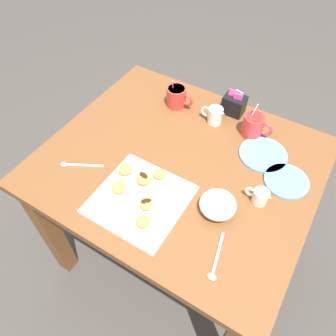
% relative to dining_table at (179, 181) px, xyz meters
% --- Properties ---
extents(ground_plane, '(8.00, 8.00, 0.00)m').
position_rel_dining_table_xyz_m(ground_plane, '(0.00, 0.00, -0.61)').
color(ground_plane, '#423D38').
extents(dining_table, '(1.01, 0.87, 0.74)m').
position_rel_dining_table_xyz_m(dining_table, '(0.00, 0.00, 0.00)').
color(dining_table, brown).
rests_on(dining_table, ground_plane).
extents(pastry_plate_square, '(0.30, 0.30, 0.02)m').
position_rel_dining_table_xyz_m(pastry_plate_square, '(-0.02, -0.23, 0.14)').
color(pastry_plate_square, white).
rests_on(pastry_plate_square, dining_table).
extents(coffee_mug_red_left, '(0.12, 0.08, 0.13)m').
position_rel_dining_table_xyz_m(coffee_mug_red_left, '(-0.17, 0.27, 0.18)').
color(coffee_mug_red_left, red).
rests_on(coffee_mug_red_left, dining_table).
extents(coffee_mug_red_right, '(0.12, 0.08, 0.14)m').
position_rel_dining_table_xyz_m(coffee_mug_red_right, '(0.18, 0.27, 0.18)').
color(coffee_mug_red_right, red).
rests_on(coffee_mug_red_right, dining_table).
extents(cream_pitcher_white, '(0.10, 0.06, 0.07)m').
position_rel_dining_table_xyz_m(cream_pitcher_white, '(0.02, 0.26, 0.17)').
color(cream_pitcher_white, white).
rests_on(cream_pitcher_white, dining_table).
extents(sugar_caddy, '(0.09, 0.07, 0.11)m').
position_rel_dining_table_xyz_m(sugar_caddy, '(0.06, 0.36, 0.17)').
color(sugar_caddy, black).
rests_on(sugar_caddy, dining_table).
extents(ice_cream_bowl, '(0.12, 0.12, 0.09)m').
position_rel_dining_table_xyz_m(ice_cream_bowl, '(0.22, -0.13, 0.17)').
color(ice_cream_bowl, white).
rests_on(ice_cream_bowl, dining_table).
extents(chocolate_sauce_pitcher, '(0.09, 0.05, 0.06)m').
position_rel_dining_table_xyz_m(chocolate_sauce_pitcher, '(0.32, -0.02, 0.16)').
color(chocolate_sauce_pitcher, white).
rests_on(chocolate_sauce_pitcher, dining_table).
extents(saucer_sky_left, '(0.18, 0.18, 0.01)m').
position_rel_dining_table_xyz_m(saucer_sky_left, '(0.26, 0.19, 0.14)').
color(saucer_sky_left, '#66A8DB').
rests_on(saucer_sky_left, dining_table).
extents(saucer_sky_right, '(0.16, 0.16, 0.01)m').
position_rel_dining_table_xyz_m(saucer_sky_right, '(0.38, 0.11, 0.14)').
color(saucer_sky_right, '#66A8DB').
rests_on(saucer_sky_right, dining_table).
extents(loose_spoon_near_saucer, '(0.05, 0.16, 0.01)m').
position_rel_dining_table_xyz_m(loose_spoon_near_saucer, '(0.29, -0.29, 0.13)').
color(loose_spoon_near_saucer, silver).
rests_on(loose_spoon_near_saucer, dining_table).
extents(loose_spoon_by_plate, '(0.15, 0.08, 0.01)m').
position_rel_dining_table_xyz_m(loose_spoon_by_plate, '(-0.31, -0.22, 0.13)').
color(loose_spoon_by_plate, silver).
rests_on(loose_spoon_by_plate, dining_table).
extents(beignet_0, '(0.05, 0.05, 0.03)m').
position_rel_dining_table_xyz_m(beignet_0, '(0.04, -0.31, 0.16)').
color(beignet_0, '#D19347').
rests_on(beignet_0, pastry_plate_square).
extents(beignet_1, '(0.07, 0.07, 0.03)m').
position_rel_dining_table_xyz_m(beignet_1, '(0.01, -0.24, 0.16)').
color(beignet_1, '#D19347').
rests_on(beignet_1, pastry_plate_square).
extents(chocolate_drizzle_1, '(0.04, 0.04, 0.00)m').
position_rel_dining_table_xyz_m(chocolate_drizzle_1, '(0.01, -0.24, 0.18)').
color(chocolate_drizzle_1, black).
rests_on(chocolate_drizzle_1, beignet_1).
extents(beignet_2, '(0.06, 0.06, 0.03)m').
position_rel_dining_table_xyz_m(beignet_2, '(-0.13, -0.16, 0.16)').
color(beignet_2, '#D19347').
rests_on(beignet_2, pastry_plate_square).
extents(beignet_3, '(0.07, 0.07, 0.04)m').
position_rel_dining_table_xyz_m(beignet_3, '(-0.05, -0.16, 0.17)').
color(beignet_3, '#D19347').
rests_on(beignet_3, pastry_plate_square).
extents(chocolate_drizzle_3, '(0.04, 0.03, 0.00)m').
position_rel_dining_table_xyz_m(chocolate_drizzle_3, '(-0.05, -0.16, 0.19)').
color(chocolate_drizzle_3, black).
rests_on(chocolate_drizzle_3, beignet_3).
extents(beignet_4, '(0.07, 0.07, 0.03)m').
position_rel_dining_table_xyz_m(beignet_4, '(-0.10, -0.24, 0.16)').
color(beignet_4, '#D19347').
rests_on(beignet_4, pastry_plate_square).
extents(beignet_5, '(0.06, 0.06, 0.03)m').
position_rel_dining_table_xyz_m(beignet_5, '(-0.02, -0.12, 0.16)').
color(beignet_5, '#D19347').
rests_on(beignet_5, pastry_plate_square).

